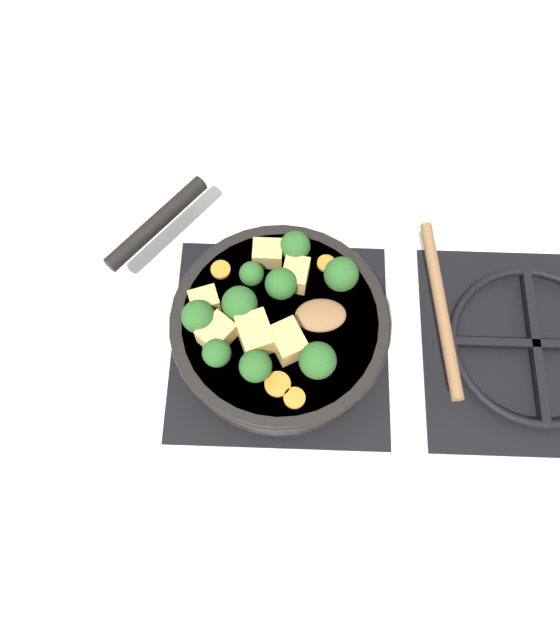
# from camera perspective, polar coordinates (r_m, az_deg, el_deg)

# --- Properties ---
(ground_plane) EXTENTS (2.40, 2.40, 0.00)m
(ground_plane) POSITION_cam_1_polar(r_m,az_deg,el_deg) (0.90, -0.00, -1.95)
(ground_plane) COLOR silver
(front_burner_grate) EXTENTS (0.31, 0.31, 0.03)m
(front_burner_grate) POSITION_cam_1_polar(r_m,az_deg,el_deg) (0.89, -0.00, -1.68)
(front_burner_grate) COLOR black
(front_burner_grate) RESTS_ON ground_plane
(rear_burner_grate) EXTENTS (0.31, 0.31, 0.03)m
(rear_burner_grate) POSITION_cam_1_polar(r_m,az_deg,el_deg) (0.96, 22.12, -2.24)
(rear_burner_grate) COLOR black
(rear_burner_grate) RESTS_ON ground_plane
(skillet_pan) EXTENTS (0.38, 0.40, 0.05)m
(skillet_pan) POSITION_cam_1_polar(r_m,az_deg,el_deg) (0.85, -0.15, -0.48)
(skillet_pan) COLOR black
(skillet_pan) RESTS_ON front_burner_grate
(wooden_spoon) EXTENTS (0.25, 0.22, 0.02)m
(wooden_spoon) POSITION_cam_1_polar(r_m,az_deg,el_deg) (0.84, 10.14, 0.85)
(wooden_spoon) COLOR brown
(wooden_spoon) RESTS_ON skillet_pan
(tofu_cube_center_large) EXTENTS (0.05, 0.04, 0.03)m
(tofu_cube_center_large) POSITION_cam_1_polar(r_m,az_deg,el_deg) (0.84, 1.42, 4.19)
(tofu_cube_center_large) COLOR tan
(tofu_cube_center_large) RESTS_ON skillet_pan
(tofu_cube_near_handle) EXTENTS (0.06, 0.06, 0.04)m
(tofu_cube_near_handle) POSITION_cam_1_polar(r_m,az_deg,el_deg) (0.80, -2.28, -1.33)
(tofu_cube_near_handle) COLOR tan
(tofu_cube_near_handle) RESTS_ON skillet_pan
(tofu_cube_east_chunk) EXTENTS (0.06, 0.05, 0.03)m
(tofu_cube_east_chunk) POSITION_cam_1_polar(r_m,az_deg,el_deg) (0.80, -5.80, -1.25)
(tofu_cube_east_chunk) COLOR tan
(tofu_cube_east_chunk) RESTS_ON skillet_pan
(tofu_cube_west_chunk) EXTENTS (0.06, 0.05, 0.04)m
(tofu_cube_west_chunk) POSITION_cam_1_polar(r_m,az_deg,el_deg) (0.80, 0.72, -1.98)
(tofu_cube_west_chunk) COLOR tan
(tofu_cube_west_chunk) RESTS_ON skillet_pan
(tofu_cube_back_piece) EXTENTS (0.04, 0.04, 0.03)m
(tofu_cube_back_piece) POSITION_cam_1_polar(r_m,az_deg,el_deg) (0.83, -6.92, 1.71)
(tofu_cube_back_piece) COLOR tan
(tofu_cube_back_piece) RESTS_ON skillet_pan
(tofu_cube_front_piece) EXTENTS (0.03, 0.04, 0.03)m
(tofu_cube_front_piece) POSITION_cam_1_polar(r_m,az_deg,el_deg) (0.85, -1.15, 6.10)
(tofu_cube_front_piece) COLOR tan
(tofu_cube_front_piece) RESTS_ON skillet_pan
(broccoli_floret_near_spoon) EXTENTS (0.05, 0.05, 0.05)m
(broccoli_floret_near_spoon) POSITION_cam_1_polar(r_m,az_deg,el_deg) (0.78, 3.46, -3.72)
(broccoli_floret_near_spoon) COLOR #709956
(broccoli_floret_near_spoon) RESTS_ON skillet_pan
(broccoli_floret_center_top) EXTENTS (0.03, 0.03, 0.04)m
(broccoli_floret_center_top) POSITION_cam_1_polar(r_m,az_deg,el_deg) (0.83, -2.61, 4.23)
(broccoli_floret_center_top) COLOR #709956
(broccoli_floret_center_top) RESTS_ON skillet_pan
(broccoli_floret_east_rim) EXTENTS (0.04, 0.04, 0.04)m
(broccoli_floret_east_rim) POSITION_cam_1_polar(r_m,az_deg,el_deg) (0.79, -5.81, -3.02)
(broccoli_floret_east_rim) COLOR #709956
(broccoli_floret_east_rim) RESTS_ON skillet_pan
(broccoli_floret_west_rim) EXTENTS (0.05, 0.05, 0.05)m
(broccoli_floret_west_rim) POSITION_cam_1_polar(r_m,az_deg,el_deg) (0.81, -3.71, 1.48)
(broccoli_floret_west_rim) COLOR #709956
(broccoli_floret_west_rim) RESTS_ON skillet_pan
(broccoli_floret_north_edge) EXTENTS (0.04, 0.04, 0.05)m
(broccoli_floret_north_edge) POSITION_cam_1_polar(r_m,az_deg,el_deg) (0.82, -0.01, 3.33)
(broccoli_floret_north_edge) COLOR #709956
(broccoli_floret_north_edge) RESTS_ON skillet_pan
(broccoli_floret_south_cluster) EXTENTS (0.04, 0.04, 0.05)m
(broccoli_floret_south_cluster) POSITION_cam_1_polar(r_m,az_deg,el_deg) (0.81, -7.49, 0.31)
(broccoli_floret_south_cluster) COLOR #709956
(broccoli_floret_south_cluster) RESTS_ON skillet_pan
(broccoli_floret_mid_floret) EXTENTS (0.04, 0.04, 0.05)m
(broccoli_floret_mid_floret) POSITION_cam_1_polar(r_m,az_deg,el_deg) (0.78, -2.25, -4.24)
(broccoli_floret_mid_floret) COLOR #709956
(broccoli_floret_mid_floret) RESTS_ON skillet_pan
(broccoli_floret_small_inner) EXTENTS (0.05, 0.05, 0.05)m
(broccoli_floret_small_inner) POSITION_cam_1_polar(r_m,az_deg,el_deg) (0.83, 5.62, 4.17)
(broccoli_floret_small_inner) COLOR #709956
(broccoli_floret_small_inner) RESTS_ON skillet_pan
(broccoli_floret_tall_stem) EXTENTS (0.04, 0.04, 0.05)m
(broccoli_floret_tall_stem) POSITION_cam_1_polar(r_m,az_deg,el_deg) (0.84, 1.39, 6.76)
(broccoli_floret_tall_stem) COLOR #709956
(broccoli_floret_tall_stem) RESTS_ON skillet_pan
(carrot_slice_orange_thin) EXTENTS (0.03, 0.03, 0.01)m
(carrot_slice_orange_thin) POSITION_cam_1_polar(r_m,az_deg,el_deg) (0.86, -5.45, 4.61)
(carrot_slice_orange_thin) COLOR orange
(carrot_slice_orange_thin) RESTS_ON skillet_pan
(carrot_slice_near_center) EXTENTS (0.03, 0.03, 0.01)m
(carrot_slice_near_center) POSITION_cam_1_polar(r_m,az_deg,el_deg) (0.79, 1.33, -7.14)
(carrot_slice_near_center) COLOR orange
(carrot_slice_near_center) RESTS_ON skillet_pan
(carrot_slice_edge_slice) EXTENTS (0.02, 0.02, 0.01)m
(carrot_slice_edge_slice) POSITION_cam_1_polar(r_m,az_deg,el_deg) (0.86, 4.24, 5.19)
(carrot_slice_edge_slice) COLOR orange
(carrot_slice_edge_slice) RESTS_ON skillet_pan
(carrot_slice_under_broccoli) EXTENTS (0.03, 0.03, 0.01)m
(carrot_slice_under_broccoli) POSITION_cam_1_polar(r_m,az_deg,el_deg) (0.79, -0.46, -5.88)
(carrot_slice_under_broccoli) COLOR orange
(carrot_slice_under_broccoli) RESTS_ON skillet_pan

